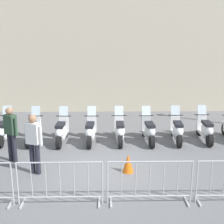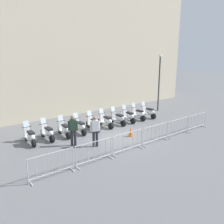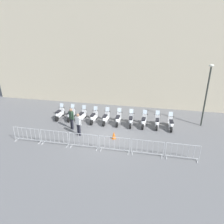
# 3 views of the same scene
# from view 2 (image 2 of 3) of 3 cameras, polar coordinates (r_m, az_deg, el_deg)

# --- Properties ---
(ground_plane) EXTENTS (120.00, 120.00, 0.00)m
(ground_plane) POSITION_cam_2_polar(r_m,az_deg,el_deg) (14.02, 1.92, -6.36)
(ground_plane) COLOR slate
(building_facade) EXTENTS (28.05, 3.04, 11.73)m
(building_facade) POSITION_cam_2_polar(r_m,az_deg,el_deg) (19.85, -13.00, 16.52)
(building_facade) COLOR beige
(building_facade) RESTS_ON ground
(motorcycle_0) EXTENTS (0.56, 1.72, 1.24)m
(motorcycle_0) POSITION_cam_2_polar(r_m,az_deg,el_deg) (13.62, -19.91, -5.81)
(motorcycle_0) COLOR black
(motorcycle_0) RESTS_ON ground
(motorcycle_1) EXTENTS (0.56, 1.72, 1.24)m
(motorcycle_1) POSITION_cam_2_polar(r_m,az_deg,el_deg) (13.98, -15.87, -4.99)
(motorcycle_1) COLOR black
(motorcycle_1) RESTS_ON ground
(motorcycle_2) EXTENTS (0.56, 1.73, 1.24)m
(motorcycle_2) POSITION_cam_2_polar(r_m,az_deg,el_deg) (14.30, -11.89, -4.33)
(motorcycle_2) COLOR black
(motorcycle_2) RESTS_ON ground
(motorcycle_3) EXTENTS (0.56, 1.73, 1.24)m
(motorcycle_3) POSITION_cam_2_polar(r_m,az_deg,el_deg) (14.70, -8.12, -3.65)
(motorcycle_3) COLOR black
(motorcycle_3) RESTS_ON ground
(motorcycle_4) EXTENTS (0.56, 1.73, 1.24)m
(motorcycle_4) POSITION_cam_2_polar(r_m,az_deg,el_deg) (15.20, -4.66, -2.96)
(motorcycle_4) COLOR black
(motorcycle_4) RESTS_ON ground
(motorcycle_5) EXTENTS (0.56, 1.72, 1.24)m
(motorcycle_5) POSITION_cam_2_polar(r_m,az_deg,el_deg) (15.80, -1.52, -2.26)
(motorcycle_5) COLOR black
(motorcycle_5) RESTS_ON ground
(motorcycle_6) EXTENTS (0.56, 1.72, 1.24)m
(motorcycle_6) POSITION_cam_2_polar(r_m,az_deg,el_deg) (16.39, 1.53, -1.66)
(motorcycle_6) COLOR black
(motorcycle_6) RESTS_ON ground
(motorcycle_7) EXTENTS (0.56, 1.73, 1.24)m
(motorcycle_7) POSITION_cam_2_polar(r_m,az_deg,el_deg) (17.07, 4.14, -1.06)
(motorcycle_7) COLOR black
(motorcycle_7) RESTS_ON ground
(motorcycle_8) EXTENTS (0.56, 1.72, 1.24)m
(motorcycle_8) POSITION_cam_2_polar(r_m,az_deg,el_deg) (17.79, 6.59, -0.49)
(motorcycle_8) COLOR black
(motorcycle_8) RESTS_ON ground
(motorcycle_9) EXTENTS (0.56, 1.72, 1.24)m
(motorcycle_9) POSITION_cam_2_polar(r_m,az_deg,el_deg) (18.47, 9.09, -0.03)
(motorcycle_9) COLOR black
(motorcycle_9) RESTS_ON ground
(barrier_segment_0) EXTENTS (1.98, 0.48, 1.07)m
(barrier_segment_0) POSITION_cam_2_polar(r_m,az_deg,el_deg) (9.82, -14.91, -12.81)
(barrier_segment_0) COLOR #B2B5B7
(barrier_segment_0) RESTS_ON ground
(barrier_segment_1) EXTENTS (1.98, 0.48, 1.07)m
(barrier_segment_1) POSITION_cam_2_polar(r_m,az_deg,el_deg) (10.67, -4.48, -10.12)
(barrier_segment_1) COLOR #B2B5B7
(barrier_segment_1) RESTS_ON ground
(barrier_segment_2) EXTENTS (1.98, 0.48, 1.07)m
(barrier_segment_2) POSITION_cam_2_polar(r_m,az_deg,el_deg) (11.83, 4.03, -7.63)
(barrier_segment_2) COLOR #B2B5B7
(barrier_segment_2) RESTS_ON ground
(barrier_segment_3) EXTENTS (1.98, 0.48, 1.07)m
(barrier_segment_3) POSITION_cam_2_polar(r_m,az_deg,el_deg) (13.20, 10.82, -5.51)
(barrier_segment_3) COLOR #B2B5B7
(barrier_segment_3) RESTS_ON ground
(barrier_segment_4) EXTENTS (1.98, 0.48, 1.07)m
(barrier_segment_4) POSITION_cam_2_polar(r_m,az_deg,el_deg) (14.75, 16.23, -3.75)
(barrier_segment_4) COLOR #B2B5B7
(barrier_segment_4) RESTS_ON ground
(barrier_segment_5) EXTENTS (1.98, 0.48, 1.07)m
(barrier_segment_5) POSITION_cam_2_polar(r_m,az_deg,el_deg) (16.40, 20.56, -2.31)
(barrier_segment_5) COLOR #B2B5B7
(barrier_segment_5) RESTS_ON ground
(street_lamp) EXTENTS (0.36, 0.36, 4.97)m
(street_lamp) POSITION_cam_2_polar(r_m,az_deg,el_deg) (20.66, 11.82, 8.66)
(street_lamp) COLOR #2D332D
(street_lamp) RESTS_ON ground
(officer_near_row_end) EXTENTS (0.52, 0.34, 1.73)m
(officer_near_row_end) POSITION_cam_2_polar(r_m,az_deg,el_deg) (12.36, -4.26, -4.41)
(officer_near_row_end) COLOR #23232D
(officer_near_row_end) RESTS_ON ground
(officer_mid_plaza) EXTENTS (0.48, 0.38, 1.73)m
(officer_mid_plaza) POSITION_cam_2_polar(r_m,az_deg,el_deg) (12.64, -9.77, -4.16)
(officer_mid_plaza) COLOR #23232D
(officer_mid_plaza) RESTS_ON ground
(traffic_cone) EXTENTS (0.32, 0.32, 0.55)m
(traffic_cone) POSITION_cam_2_polar(r_m,az_deg,el_deg) (14.13, 4.74, -5.05)
(traffic_cone) COLOR orange
(traffic_cone) RESTS_ON ground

